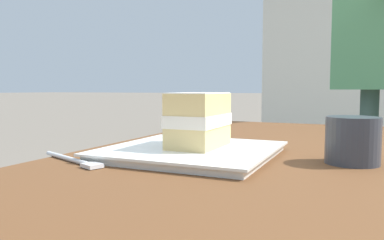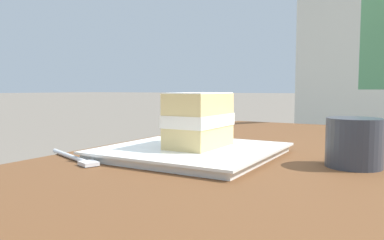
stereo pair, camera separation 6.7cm
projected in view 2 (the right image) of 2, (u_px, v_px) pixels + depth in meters
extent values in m
cylinder|color=brown|center=(246.00, 226.00, 1.37)|extent=(0.07, 0.07, 0.68)
cube|color=brown|center=(345.00, 167.00, 0.68)|extent=(1.19, 0.93, 0.04)
cube|color=white|center=(192.00, 153.00, 0.67)|extent=(0.27, 0.27, 0.01)
cube|color=white|center=(192.00, 148.00, 0.67)|extent=(0.29, 0.29, 0.00)
cube|color=#E0C17A|center=(199.00, 137.00, 0.67)|extent=(0.13, 0.08, 0.04)
cube|color=white|center=(199.00, 120.00, 0.67)|extent=(0.13, 0.08, 0.02)
sphere|color=red|center=(172.00, 121.00, 0.66)|extent=(0.01, 0.01, 0.01)
sphere|color=red|center=(170.00, 121.00, 0.65)|extent=(0.02, 0.02, 0.02)
sphere|color=red|center=(167.00, 123.00, 0.66)|extent=(0.01, 0.01, 0.01)
cube|color=#E0C17A|center=(199.00, 104.00, 0.67)|extent=(0.13, 0.08, 0.04)
cube|color=white|center=(199.00, 93.00, 0.67)|extent=(0.13, 0.08, 0.00)
cylinder|color=silver|center=(68.00, 156.00, 0.65)|extent=(0.06, 0.13, 0.01)
cube|color=silver|center=(89.00, 163.00, 0.58)|extent=(0.03, 0.04, 0.01)
cylinder|color=#333842|center=(354.00, 143.00, 0.57)|extent=(0.08, 0.08, 0.08)
cylinder|color=black|center=(355.00, 122.00, 0.57)|extent=(0.07, 0.07, 0.00)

